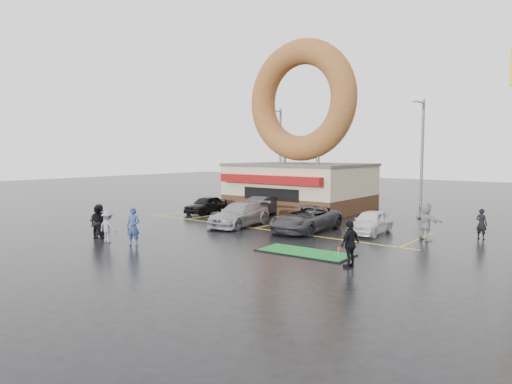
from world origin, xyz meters
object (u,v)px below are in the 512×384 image
Objects in this scene: car_white at (371,222)px; streetlight_left at (280,150)px; putting_green at (305,252)px; dumpster at (235,200)px; donut_shop at (300,154)px; streetlight_mid at (422,150)px; car_silver at (239,214)px; person_cameraman at (350,244)px; person_blue at (133,227)px; car_black at (206,205)px; car_grey at (306,219)px; car_dgrey at (259,206)px.

streetlight_left is at bearing 136.83° from car_white.
dumpster is at bearing 141.85° from putting_green.
donut_shop is 6.54m from dumpster.
car_silver is at bearing -106.98° from streetlight_mid.
person_blue is at bearing -66.64° from person_cameraman.
donut_shop is 3.00× the size of putting_green.
dumpster is (-13.78, 4.08, -0.01)m from car_white.
donut_shop is at bearing -132.59° from person_cameraman.
car_white is at bearing 11.57° from car_silver.
putting_green is at bearing -33.47° from car_black.
car_grey reaches higher than car_black.
car_silver is (-5.32, -17.42, -4.06)m from streetlight_mid.
person_blue is (-7.70, -10.45, 0.28)m from car_white.
car_black is (2.94, -13.61, -4.13)m from streetlight_left.
streetlight_mid is 1.80× the size of car_silver.
streetlight_left is 19.01m from car_silver.
streetlight_left reaches higher than car_grey.
donut_shop is 3.47× the size of car_white.
person_cameraman reaches higher than putting_green.
streetlight_left is 10.91m from dumpster.
car_silver is at bearing -44.19° from dumpster.
streetlight_mid reaches higher than person_cameraman.
car_silver is 7.89m from person_blue.
streetlight_left is (-7.00, 6.95, 0.32)m from donut_shop.
car_silver is at bearing -164.13° from car_white.
car_white is at bearing 23.05° from car_grey.
streetlight_left is 20.58m from car_grey.
car_grey is (-1.03, -16.46, -4.04)m from streetlight_mid.
dumpster is at bearing 90.61° from car_black.
streetlight_mid is 22.06m from putting_green.
car_white is (9.47, -1.83, -0.03)m from car_dgrey.
car_grey is at bearing 121.94° from putting_green.
putting_green is (16.08, -20.45, -4.75)m from streetlight_left.
car_white is (9.28, -6.91, -3.80)m from donut_shop.
car_grey reaches higher than car_white.
car_dgrey is at bearing -92.23° from donut_shop.
car_grey is 9.88m from person_blue.
streetlight_mid is (14.00, 1.00, 0.00)m from streetlight_left.
streetlight_mid is at bearing -159.57° from person_cameraman.
car_white is at bearing -36.69° from donut_shop.
putting_green is (3.11, -4.99, -0.71)m from car_grey.
streetlight_left is 14.52m from car_black.
car_black is 0.92× the size of car_dgrey.
streetlight_left is 2.31× the size of car_white.
dumpster is at bearing -75.66° from streetlight_left.
car_black is at bearing -127.13° from streetlight_mid.
car_dgrey reaches higher than car_black.
streetlight_left is at bearing -175.91° from streetlight_mid.
car_silver is at bearing -65.55° from car_dgrey.
car_black is at bearing 89.94° from person_blue.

